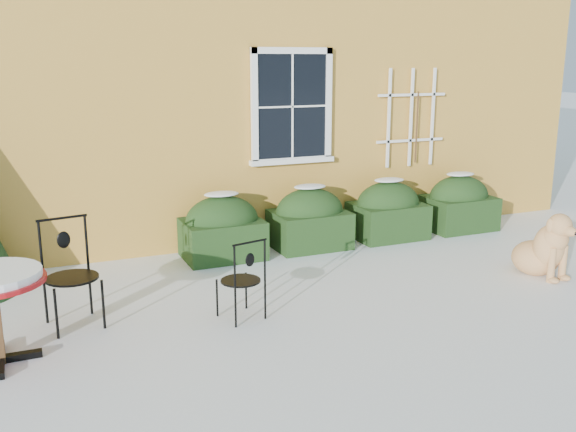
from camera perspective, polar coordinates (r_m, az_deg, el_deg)
name	(u,v)px	position (r m, az deg, el deg)	size (l,w,h in m)	color
ground	(326,322)	(6.67, 3.43, -9.42)	(80.00, 80.00, 0.00)	white
house	(163,27)	(12.79, -11.09, 16.14)	(12.40, 8.40, 6.40)	gold
hedge_row	(350,215)	(9.43, 5.51, 0.05)	(4.95, 0.80, 0.91)	black
patio_chair_near	(243,279)	(6.61, -4.06, -5.61)	(0.47, 0.46, 0.87)	black
patio_chair_far	(71,273)	(6.79, -18.76, -4.84)	(0.56, 0.55, 1.09)	black
dog	(545,249)	(8.53, 21.85, -2.77)	(0.59, 0.96, 0.86)	tan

